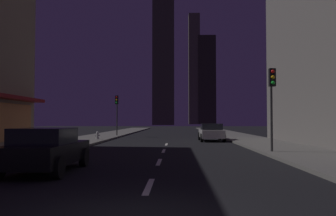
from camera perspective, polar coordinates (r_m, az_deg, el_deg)
The scene contains 13 objects.
ground_plane at distance 37.75m, azimuth 0.32°, elevation -4.75°, with size 78.00×136.00×0.10m, color black.
sidewalk_right at distance 38.26m, azimuth 10.89°, elevation -4.49°, with size 4.00×76.00×0.15m, color #605E59.
sidewalk_left at distance 38.51m, azimuth -10.19°, elevation -4.48°, with size 4.00×76.00×0.15m, color #605E59.
lane_marking_center at distance 14.22m, azimuth -1.49°, elevation -8.91°, with size 0.16×23.00×0.01m.
skyscraper_distant_tall at distance 138.32m, azimuth -0.75°, elevation 10.00°, with size 8.39×7.97×61.39m, color #454133.
skyscraper_distant_mid at distance 165.10m, azimuth 4.34°, elevation 6.41°, with size 5.21×6.22×52.24m, color #5C5845.
skyscraper_distant_short at distance 165.41m, azimuth 6.39°, elevation 4.56°, with size 8.16×8.19×41.70m, color #2F2C23.
car_parked_near at distance 12.14m, azimuth -19.53°, elevation -6.47°, with size 1.98×4.24×1.45m.
car_parked_far at distance 28.89m, azimuth 7.15°, elevation -3.97°, with size 1.98×4.24×1.45m.
fire_hydrant_far_left at distance 29.51m, azimuth -11.58°, elevation -4.46°, with size 0.42×0.30×0.65m.
traffic_light_near_right at distance 18.05m, azimuth 16.80°, elevation 2.76°, with size 0.32×0.48×4.20m.
traffic_light_far_left at distance 36.31m, azimuth -8.46°, elevation 0.29°, with size 0.32×0.48×4.20m.
street_lamp_right at distance 12.75m, azimuth 23.50°, elevation 13.42°, with size 1.96×0.56×6.58m.
Camera 1 is at (0.71, -5.70, 1.69)m, focal length 36.89 mm.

